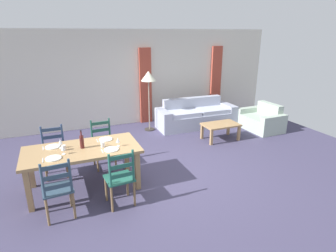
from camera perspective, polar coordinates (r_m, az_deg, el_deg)
ground_plane at (r=5.62m, az=-0.73°, el=-9.16°), size 9.60×9.60×0.02m
wall_far at (r=8.22m, az=-9.49°, el=9.57°), size 9.60×0.16×2.70m
curtain_panel_left at (r=8.31m, az=-4.61°, el=8.10°), size 0.35×0.08×2.20m
curtain_panel_right at (r=9.32m, az=9.73°, el=9.04°), size 0.35×0.08×2.20m
dining_table at (r=4.96m, az=-17.14°, el=-5.34°), size 1.90×0.96×0.75m
dining_chair_near_left at (r=4.38m, az=-21.63°, el=-11.88°), size 0.45×0.43×0.96m
dining_chair_near_right at (r=4.43m, az=-9.76°, el=-10.43°), size 0.45×0.43×0.96m
dining_chair_far_left at (r=5.68m, az=-22.22°, el=-4.86°), size 0.42×0.40×0.96m
dining_chair_far_right at (r=5.77m, az=-13.15°, el=-3.55°), size 0.44×0.42×0.96m
dinner_plate_near_left at (r=4.68m, az=-22.40°, el=-6.13°), size 0.24×0.24×0.02m
fork_near_left at (r=4.69m, az=-24.23°, el=-6.41°), size 0.02×0.17×0.01m
dinner_plate_near_right at (r=4.74m, az=-11.51°, el=-4.71°), size 0.24×0.24×0.02m
fork_near_right at (r=4.72m, az=-13.29°, el=-5.02°), size 0.02×0.17×0.01m
dinner_plate_far_left at (r=5.15m, az=-22.52°, el=-3.93°), size 0.24×0.24×0.02m
fork_far_left at (r=5.15m, az=-24.17°, el=-4.19°), size 0.02×0.17×0.01m
dinner_plate_far_right at (r=5.20m, az=-12.62°, el=-2.67°), size 0.24×0.24×0.02m
fork_far_right at (r=5.18m, az=-14.25°, el=-2.94°), size 0.02×0.17×0.01m
wine_bottle at (r=4.90m, az=-17.21°, el=-3.05°), size 0.07×0.07×0.32m
wine_glass_near_left at (r=4.75m, az=-20.71°, el=-4.22°), size 0.06×0.06×0.16m
wine_glass_near_right at (r=4.83m, az=-10.21°, el=-2.89°), size 0.06×0.06×0.16m
wine_glass_far_left at (r=5.02m, az=-21.15°, el=-3.07°), size 0.06×0.06×0.16m
coffee_cup_primary at (r=4.87m, az=-13.21°, el=-3.74°), size 0.07×0.07×0.09m
coffee_cup_secondary at (r=4.93m, az=-20.51°, el=-4.18°), size 0.07×0.07×0.09m
couch at (r=8.14m, az=5.65°, el=1.99°), size 2.30×0.85×0.80m
coffee_table at (r=7.16m, az=10.72°, el=-0.05°), size 0.90×0.56×0.42m
armchair_upholstered at (r=8.29m, az=18.73°, el=1.08°), size 0.83×1.18×0.72m
standing_lamp at (r=7.53m, az=-4.00°, el=9.42°), size 0.40×0.40×1.64m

